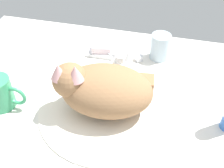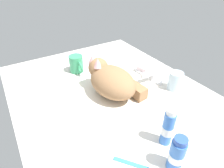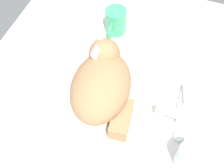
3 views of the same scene
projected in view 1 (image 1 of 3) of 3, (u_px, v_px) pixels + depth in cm
name	position (u px, v px, depth cm)	size (l,w,h in cm)	color
ground_plane	(107.00, 113.00, 76.73)	(110.00, 82.50, 3.00)	silver
sink_basin	(107.00, 108.00, 75.41)	(36.96, 36.96, 0.96)	white
faucet	(124.00, 54.00, 90.77)	(12.20, 9.68, 5.57)	silver
cat	(102.00, 88.00, 71.02)	(26.35, 20.37, 15.42)	#936B47
coffee_mug	(0.00, 93.00, 73.91)	(11.51, 7.27, 9.08)	#389966
rinse_cup	(160.00, 47.00, 90.64)	(6.33, 6.33, 8.68)	silver
soap_dish	(101.00, 52.00, 94.90)	(9.00, 6.40, 1.20)	white
soap_bar	(101.00, 48.00, 93.73)	(6.16, 4.61, 2.30)	silver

